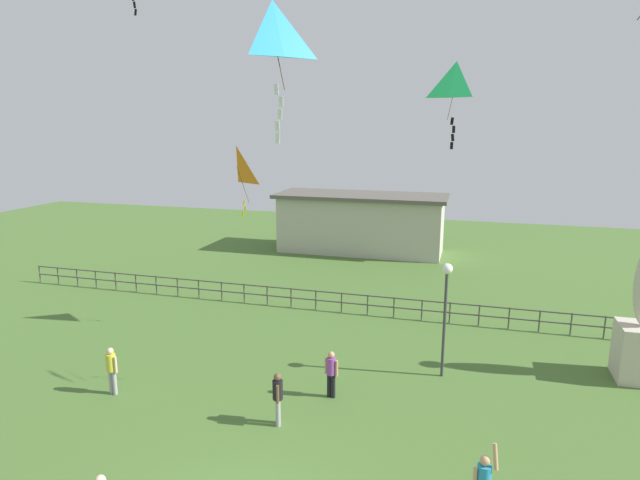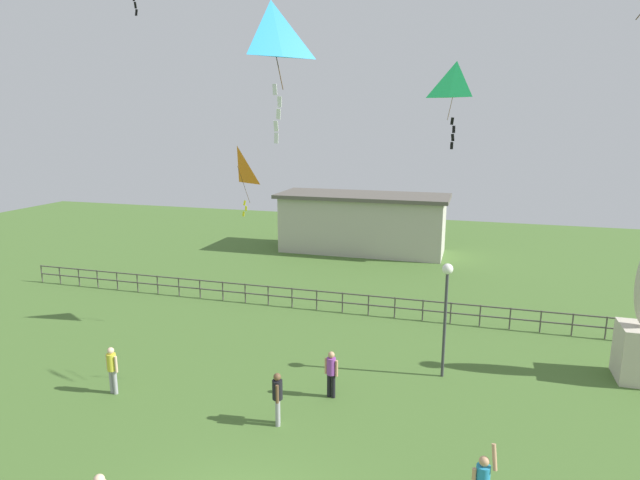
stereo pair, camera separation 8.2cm
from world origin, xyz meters
name	(u,v)px [view 2 (the right image)]	position (x,y,z in m)	size (l,w,h in m)	color
lamppost	(446,294)	(3.72, 8.86, 2.94)	(0.36, 0.36, 3.99)	#38383D
person_0	(112,367)	(-6.29, 4.68, 0.90)	(0.47, 0.29, 1.57)	#99999E
person_2	(331,371)	(0.45, 6.43, 0.88)	(0.45, 0.28, 1.53)	black
person_3	(278,395)	(-0.60, 4.47, 0.91)	(0.29, 0.46, 1.59)	#99999E
kite_1	(272,37)	(0.68, 1.27, 10.00)	(1.00, 1.04, 2.52)	#198CD1
kite_3	(238,167)	(-4.48, 10.56, 6.80)	(1.15, 0.99, 2.76)	orange
kite_4	(456,86)	(3.75, 7.10, 9.47)	(1.02, 1.02, 2.27)	#1EB759
waterfront_railing	(357,301)	(-0.39, 14.00, 0.62)	(36.04, 0.06, 0.95)	#4C4742
pavilion_building	(362,223)	(-2.73, 26.00, 1.98)	(11.31, 4.43, 3.90)	#B7B2A3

